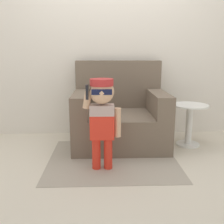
{
  "coord_description": "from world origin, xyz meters",
  "views": [
    {
      "loc": [
        -0.1,
        -2.92,
        1.09
      ],
      "look_at": [
        -0.0,
        -0.23,
        0.48
      ],
      "focal_mm": 42.0,
      "sensor_mm": 36.0,
      "label": 1
    }
  ],
  "objects": [
    {
      "name": "ground_plane",
      "position": [
        0.0,
        0.0,
        0.0
      ],
      "size": [
        10.0,
        10.0,
        0.0
      ],
      "primitive_type": "plane",
      "color": "beige"
    },
    {
      "name": "wall_back",
      "position": [
        0.0,
        0.64,
        1.3
      ],
      "size": [
        10.0,
        0.05,
        2.6
      ],
      "color": "silver",
      "rests_on": "ground_plane"
    },
    {
      "name": "armchair",
      "position": [
        0.1,
        0.17,
        0.33
      ],
      "size": [
        1.09,
        0.88,
        1.0
      ],
      "color": "#6B5B4C",
      "rests_on": "ground_plane"
    },
    {
      "name": "person_child",
      "position": [
        -0.11,
        -0.57,
        0.58
      ],
      "size": [
        0.35,
        0.27,
        0.87
      ],
      "color": "red",
      "rests_on": "ground_plane"
    },
    {
      "name": "side_table",
      "position": [
        0.93,
        0.06,
        0.3
      ],
      "size": [
        0.43,
        0.43,
        0.5
      ],
      "color": "white",
      "rests_on": "ground_plane"
    },
    {
      "name": "rug",
      "position": [
        -0.0,
        -0.34,
        0.0
      ],
      "size": [
        1.32,
        1.16,
        0.01
      ],
      "color": "#9E9384",
      "rests_on": "ground_plane"
    }
  ]
}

